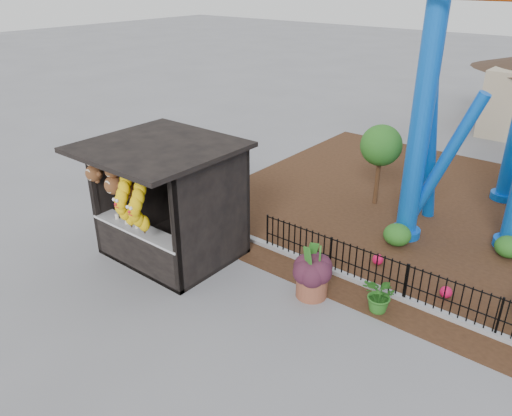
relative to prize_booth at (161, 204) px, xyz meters
The scene contains 7 objects.
ground 3.50m from the prize_booth, 16.69° to the right, with size 120.00×120.00×0.00m, color slate.
curb 7.47m from the prize_booth, 16.63° to the left, with size 18.00×0.18×0.12m, color gray.
prize_booth is the anchor object (origin of this frame).
picket_fence 8.26m from the prize_booth, 14.82° to the left, with size 12.20×0.06×1.00m, color black, non-canonical shape.
terracotta_planter 4.31m from the prize_booth, 13.25° to the left, with size 0.74×0.74×0.60m, color brown.
planter_foliage 4.17m from the prize_booth, 13.25° to the left, with size 0.70×0.70×0.64m, color #351522.
potted_plant 5.82m from the prize_booth, 14.11° to the left, with size 0.78×0.67×0.86m, color #285117.
Camera 1 is at (6.09, -6.55, 6.93)m, focal length 35.00 mm.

